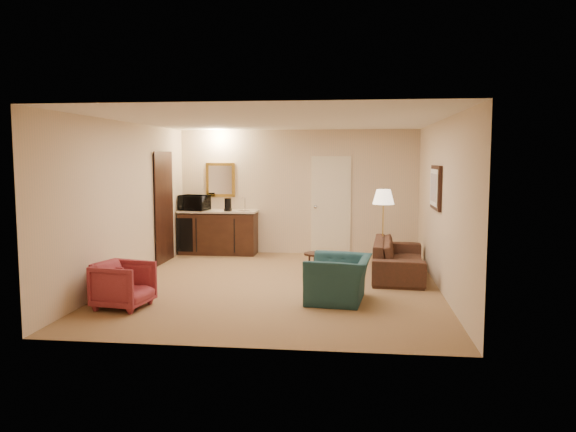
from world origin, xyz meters
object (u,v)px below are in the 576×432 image
Objects in this scene: microwave at (194,201)px; sofa at (399,252)px; coffee_table at (325,265)px; rose_chair_far at (124,283)px; floor_lamp at (383,230)px; rose_chair_near at (119,278)px; wetbar_cabinet at (218,232)px; teal_armchair at (339,271)px; coffee_maker at (228,205)px; waste_bin at (248,248)px.

sofa is at bearing -8.98° from microwave.
coffee_table is at bearing 107.39° from sofa.
coffee_table is 3.62m from microwave.
rose_chair_far is 4.72m from floor_lamp.
rose_chair_far is 4.33m from microwave.
rose_chair_near is 3.38m from coffee_table.
rose_chair_far is at bearing -93.31° from wetbar_cabinet.
floor_lamp is (0.72, 2.32, 0.31)m from teal_armchair.
wetbar_cabinet reaches higher than sofa.
wetbar_cabinet is 2.81× the size of microwave.
floor_lamp is (3.85, 2.59, 0.43)m from rose_chair_near.
sofa is at bearing 13.36° from coffee_table.
rose_chair_far is (-3.85, -2.53, -0.08)m from sofa.
wetbar_cabinet is at bearing 138.49° from coffee_table.
sofa is at bearing -48.27° from rose_chair_near.
coffee_maker is (-3.11, 1.18, 0.32)m from floor_lamp.
teal_armchair is 4.07m from waste_bin.
coffee_table is 2.65m from waste_bin.
teal_armchair is at bearing 156.03° from sofa.
rose_chair_near is 3.99m from waste_bin.
rose_chair_near is 0.83× the size of coffee_table.
rose_chair_near is at bearing 121.10° from sofa.
microwave reaches higher than coffee_maker.
wetbar_cabinet is at bearing -137.36° from teal_armchair.
floor_lamp is at bearing 38.65° from coffee_table.
teal_armchair is 2.96m from rose_chair_far.
teal_armchair is 3.14m from rose_chair_near.
floor_lamp reaches higher than waste_bin.
coffee_table is at bearing -163.38° from teal_armchair.
floor_lamp reaches higher than rose_chair_far.
coffee_table is (2.61, 2.23, -0.13)m from rose_chair_far.
waste_bin is (-1.71, 2.02, -0.06)m from coffee_table.
sofa is 2.91× the size of coffee_table.
coffee_table is 3.02m from coffee_maker.
coffee_table is at bearing -49.73° from waste_bin.
floor_lamp is 3.02m from waste_bin.
rose_chair_far is 4.35m from waste_bin.
waste_bin is 1.50m from microwave.
wetbar_cabinet is 0.72m from waste_bin.
wetbar_cabinet is at bearing 137.44° from coffee_maker.
teal_armchair is at bearing -34.79° from microwave.
sofa reaches higher than rose_chair_far.
microwave is at bearing 179.66° from waste_bin.
coffee_table is (2.36, -2.09, -0.25)m from wetbar_cabinet.
rose_chair_near is 2.00× the size of waste_bin.
waste_bin is at bearing -2.09° from rose_chair_near.
microwave is 0.74m from coffee_maker.
coffee_maker reaches higher than wetbar_cabinet.
rose_chair_far is at bearing -139.97° from floor_lamp.
coffee_maker is at bearing 1.74° from rose_chair_far.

